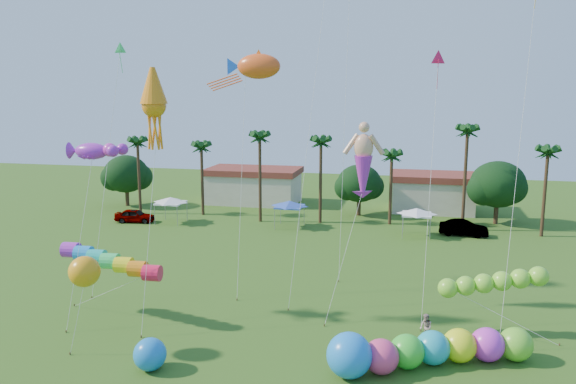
% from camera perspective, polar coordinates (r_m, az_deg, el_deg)
% --- Properties ---
extents(tree_line, '(69.46, 8.91, 11.00)m').
position_cam_1_polar(tree_line, '(68.40, 9.31, 0.88)').
color(tree_line, '#3A2819').
rests_on(tree_line, ground).
extents(buildings_row, '(35.00, 7.00, 4.00)m').
position_cam_1_polar(buildings_row, '(75.34, 4.51, 0.08)').
color(buildings_row, beige).
rests_on(buildings_row, ground).
extents(tent_row, '(31.00, 4.00, 0.60)m').
position_cam_1_polar(tent_row, '(62.52, 0.03, -1.28)').
color(tent_row, white).
rests_on(tent_row, ground).
extents(car_a, '(4.80, 2.42, 1.57)m').
position_cam_1_polar(car_a, '(68.35, -15.30, -2.34)').
color(car_a, '#4C4C54').
rests_on(car_a, ground).
extents(car_b, '(5.18, 2.18, 1.66)m').
position_cam_1_polar(car_b, '(62.68, 17.41, -3.52)').
color(car_b, '#4C4C54').
rests_on(car_b, ground).
extents(spectator_b, '(0.99, 1.06, 1.72)m').
position_cam_1_polar(spectator_b, '(36.42, 13.82, -13.24)').
color(spectator_b, '#A38B88').
rests_on(spectator_b, ground).
extents(caterpillar_inflatable, '(11.64, 6.61, 2.47)m').
position_cam_1_polar(caterpillar_inflatable, '(33.13, 13.58, -15.34)').
color(caterpillar_inflatable, '#E23B78').
rests_on(caterpillar_inflatable, ground).
extents(blue_ball, '(1.82, 1.82, 1.82)m').
position_cam_1_polar(blue_ball, '(32.99, -13.85, -15.71)').
color(blue_ball, blue).
rests_on(blue_ball, ground).
extents(rainbow_tube, '(9.21, 2.93, 4.17)m').
position_cam_1_polar(rainbow_tube, '(38.43, -16.28, -7.70)').
color(rainbow_tube, '#F11A48').
rests_on(rainbow_tube, ground).
extents(green_worm, '(10.03, 2.27, 3.69)m').
position_cam_1_polar(green_worm, '(37.19, 15.92, -9.37)').
color(green_worm, '#80DD31').
rests_on(green_worm, ground).
extents(orange_ball_kite, '(2.19, 2.19, 5.86)m').
position_cam_1_polar(orange_ball_kite, '(34.55, -19.97, -7.61)').
color(orange_ball_kite, orange).
rests_on(orange_ball_kite, ground).
extents(merman_kite, '(3.19, 5.97, 12.63)m').
position_cam_1_polar(merman_kite, '(39.57, 7.66, 2.68)').
color(merman_kite, '#DEA07E').
rests_on(merman_kite, ground).
extents(fish_kite, '(5.23, 6.12, 18.13)m').
position_cam_1_polar(fish_kite, '(44.15, -2.99, 12.63)').
color(fish_kite, '#F5551B').
rests_on(fish_kite, ground).
extents(squid_kite, '(1.91, 4.70, 16.80)m').
position_cam_1_polar(squid_kite, '(37.55, -13.47, 8.54)').
color(squid_kite, orange).
rests_on(squid_kite, ground).
extents(lobster_kite, '(4.34, 5.25, 12.03)m').
position_cam_1_polar(lobster_kite, '(39.73, -19.33, 3.94)').
color(lobster_kite, purple).
rests_on(lobster_kite, ground).
extents(delta_kite_red, '(1.16, 4.80, 17.87)m').
position_cam_1_polar(delta_kite_red, '(39.19, 15.00, 12.50)').
color(delta_kite_red, '#EF1A51').
rests_on(delta_kite_red, ground).
extents(delta_kite_green, '(2.17, 3.37, 18.73)m').
position_cam_1_polar(delta_kite_green, '(44.15, -16.75, 13.10)').
color(delta_kite_green, '#32D563').
rests_on(delta_kite_green, ground).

